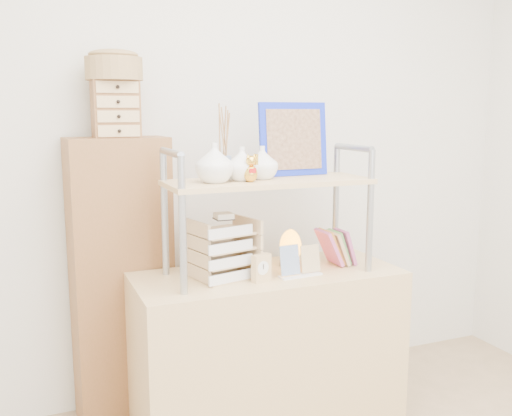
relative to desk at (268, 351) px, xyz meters
The scene contains 10 objects.
room_shell 1.55m from the desk, 90.00° to the right, with size 3.42×3.41×2.61m.
desk is the anchor object (origin of this frame).
cabinet 0.76m from the desk, 147.97° to the left, with size 0.45×0.24×1.35m, color brown.
hutch 0.81m from the desk, 156.77° to the left, with size 0.90×0.34×0.76m.
letter_tray 0.53m from the desk, behind, with size 0.28×0.27×0.29m.
salt_lamp 0.49m from the desk, 25.53° to the left, with size 0.11×0.11×0.17m.
desk_clock 0.46m from the desk, 125.51° to the right, with size 0.09×0.06×0.12m.
postcard_stand 0.44m from the desk, 42.89° to the right, with size 0.20×0.07×0.14m.
drawer_chest 1.30m from the desk, 149.54° to the left, with size 0.20×0.16×0.25m.
woven_basket 1.45m from the desk, 149.39° to the left, with size 0.25×0.25×0.10m, color olive.
Camera 1 is at (-0.99, -1.07, 1.46)m, focal length 40.00 mm.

